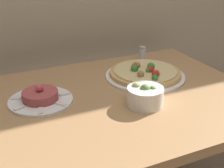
% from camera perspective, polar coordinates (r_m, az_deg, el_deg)
% --- Properties ---
extents(dining_table, '(1.02, 0.80, 0.73)m').
position_cam_1_polar(dining_table, '(1.24, 1.70, -6.80)').
color(dining_table, '#AD7F51').
rests_on(dining_table, ground_plane).
extents(pizza_plate, '(0.34, 0.34, 0.06)m').
position_cam_1_polar(pizza_plate, '(1.34, 6.07, 1.92)').
color(pizza_plate, white).
rests_on(pizza_plate, dining_table).
extents(tartare_plate, '(0.23, 0.23, 0.07)m').
position_cam_1_polar(tartare_plate, '(1.16, -12.96, -2.48)').
color(tartare_plate, white).
rests_on(tartare_plate, dining_table).
extents(small_bowl, '(0.13, 0.13, 0.08)m').
position_cam_1_polar(small_bowl, '(1.10, 6.05, -2.11)').
color(small_bowl, white).
rests_on(small_bowl, dining_table).
extents(salt_shaker, '(0.03, 0.03, 0.07)m').
position_cam_1_polar(salt_shaker, '(1.53, 5.58, 5.51)').
color(salt_shaker, silver).
rests_on(salt_shaker, dining_table).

